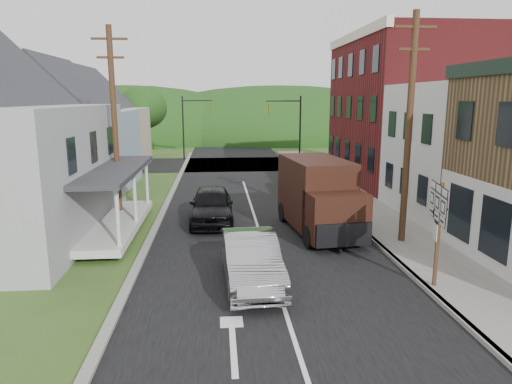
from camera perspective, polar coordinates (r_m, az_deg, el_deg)
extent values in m
plane|color=#2D4719|center=(14.97, 2.45, -11.18)|extent=(120.00, 120.00, 0.00)
cube|color=black|center=(24.45, -0.52, -2.10)|extent=(9.00, 90.00, 0.02)
cube|color=black|center=(41.13, -2.32, 3.51)|extent=(60.00, 9.00, 0.02)
cube|color=slate|center=(23.71, 14.25, -2.71)|extent=(2.80, 55.00, 0.15)
cube|color=slate|center=(23.30, 11.10, -2.82)|extent=(0.20, 55.00, 0.15)
cube|color=slate|center=(22.61, -11.98, -3.34)|extent=(0.30, 55.00, 0.12)
cube|color=silver|center=(25.03, 26.80, 4.54)|extent=(8.00, 7.00, 6.50)
cube|color=maroon|center=(33.37, 18.51, 9.66)|extent=(8.00, 12.00, 10.00)
cube|color=#8299B1|center=(32.20, -21.53, 4.94)|extent=(7.00, 8.00, 5.00)
cube|color=#B7A78E|center=(40.98, -18.67, 6.40)|extent=(7.00, 8.00, 5.00)
cylinder|color=#472D19|center=(18.75, 18.52, 7.06)|extent=(0.26, 0.26, 9.00)
cube|color=#472D19|center=(18.88, 19.32, 18.92)|extent=(1.60, 0.10, 0.10)
cube|color=#472D19|center=(18.79, 19.15, 16.51)|extent=(1.20, 0.10, 0.10)
cylinder|color=#472D19|center=(22.22, -17.24, 7.76)|extent=(0.26, 0.26, 9.00)
cube|color=#472D19|center=(22.34, -17.87, 17.78)|extent=(1.60, 0.10, 0.10)
cube|color=#472D19|center=(22.26, -17.74, 15.74)|extent=(1.20, 0.10, 0.10)
cylinder|color=black|center=(37.90, 5.52, 7.33)|extent=(0.14, 0.14, 6.00)
cylinder|color=black|center=(37.57, 3.46, 11.30)|extent=(2.80, 0.10, 0.10)
imported|color=olive|center=(37.43, 1.59, 10.24)|extent=(0.16, 0.20, 1.00)
cylinder|color=black|center=(44.38, -9.09, 7.86)|extent=(0.14, 0.14, 6.00)
cylinder|color=black|center=(44.22, -7.35, 11.27)|extent=(2.80, 0.10, 0.10)
imported|color=olive|center=(44.19, -5.75, 10.40)|extent=(0.16, 0.20, 1.00)
cylinder|color=#382616|center=(46.40, -13.88, 6.54)|extent=(0.36, 0.36, 3.92)
ellipsoid|color=#18320F|center=(46.25, -14.05, 10.17)|extent=(4.80, 4.80, 4.08)
ellipsoid|color=#18320F|center=(68.95, -3.38, 6.78)|extent=(90.00, 30.00, 16.00)
imported|color=#9E9EA2|center=(14.57, -0.64, -8.49)|extent=(1.90, 4.87, 1.58)
imported|color=black|center=(21.65, -5.56, -1.67)|extent=(2.00, 4.93, 1.68)
cube|color=black|center=(20.46, 7.41, 0.12)|extent=(2.78, 4.64, 2.91)
cube|color=black|center=(18.19, 9.98, -3.03)|extent=(2.47, 1.85, 1.90)
cube|color=black|center=(18.19, 9.85, -0.43)|extent=(2.22, 1.43, 0.05)
cube|color=black|center=(17.56, 10.93, -5.29)|extent=(2.21, 0.40, 0.90)
cylinder|color=black|center=(18.15, 6.67, -5.59)|extent=(0.38, 0.93, 0.90)
cylinder|color=black|center=(18.89, 12.78, -5.12)|extent=(0.38, 0.93, 0.90)
cylinder|color=black|center=(21.86, 3.45, -2.56)|extent=(0.38, 0.93, 0.90)
cylinder|color=black|center=(22.47, 8.65, -2.28)|extent=(0.38, 0.93, 0.90)
cube|color=#472D19|center=(14.85, 21.81, -5.02)|extent=(0.12, 0.12, 3.22)
cube|color=black|center=(14.59, 21.90, -1.21)|extent=(0.43, 1.80, 0.07)
cube|color=silver|center=(13.89, 22.51, -0.12)|extent=(0.13, 0.50, 0.20)
cube|color=silver|center=(13.98, 22.38, -1.78)|extent=(0.14, 0.54, 0.51)
cube|color=silver|center=(14.07, 22.25, -3.42)|extent=(0.13, 0.50, 0.26)
cube|color=silver|center=(14.50, 21.88, 0.39)|extent=(0.13, 0.50, 0.20)
cube|color=silver|center=(14.58, 21.76, -1.20)|extent=(0.14, 0.54, 0.51)
cube|color=silver|center=(14.68, 21.64, -2.78)|extent=(0.13, 0.50, 0.26)
cube|color=silver|center=(15.12, 21.30, 0.86)|extent=(0.13, 0.50, 0.20)
cube|color=silver|center=(15.20, 21.18, -0.67)|extent=(0.14, 0.54, 0.51)
cube|color=silver|center=(15.28, 21.07, -2.19)|extent=(0.13, 0.50, 0.26)
cube|color=silver|center=(14.80, 21.49, -4.68)|extent=(0.11, 0.41, 0.51)
cylinder|color=black|center=(15.02, 21.63, -6.38)|extent=(0.06, 0.06, 2.44)
cube|color=black|center=(14.72, 21.69, -2.63)|extent=(0.06, 0.72, 0.72)
cube|color=#D7A10B|center=(14.73, 21.74, -2.63)|extent=(0.06, 0.65, 0.65)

